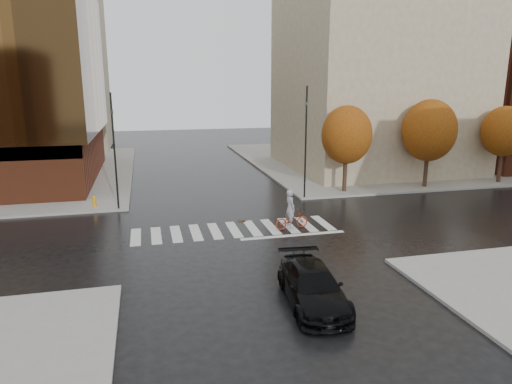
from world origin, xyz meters
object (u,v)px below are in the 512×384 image
sedan (313,286)px  traffic_light_nw (114,144)px  cyclist (291,216)px  fire_hydrant (94,201)px  traffic_light_ne (306,134)px

sedan → traffic_light_nw: traffic_light_nw is taller
sedan → cyclist: (2.08, 9.00, 0.07)m
sedan → fire_hydrant: size_ratio=6.51×
cyclist → fire_hydrant: (-11.47, 7.13, -0.22)m
traffic_light_nw → traffic_light_ne: 13.02m
cyclist → traffic_light_nw: size_ratio=0.31×
traffic_light_nw → traffic_light_ne: (13.02, 0.00, 0.27)m
sedan → cyclist: size_ratio=2.14×
traffic_light_nw → cyclist: bearing=54.0°
cyclist → traffic_light_nw: traffic_light_nw is taller
sedan → fire_hydrant: bearing=125.5°
sedan → traffic_light_ne: size_ratio=0.63×
cyclist → traffic_light_nw: bearing=47.8°
sedan → traffic_light_nw: size_ratio=0.67×
sedan → traffic_light_nw: (-7.82, 15.44, 3.74)m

